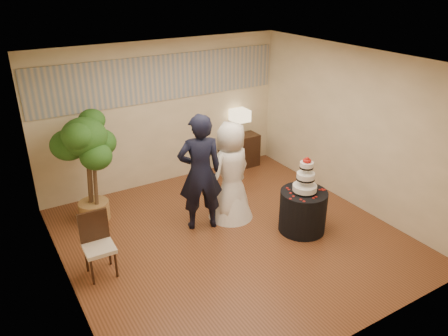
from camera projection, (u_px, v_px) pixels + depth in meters
floor at (231, 237)px, 7.05m from camera, size 5.00×5.00×0.00m
ceiling at (233, 62)px, 5.89m from camera, size 5.00×5.00×0.00m
wall_back at (163, 114)px, 8.42m from camera, size 5.00×0.06×2.80m
wall_front at (360, 238)px, 4.52m from camera, size 5.00×0.06×2.80m
wall_left at (58, 199)px, 5.30m from camera, size 0.06×5.00×2.80m
wall_right at (353, 129)px, 7.65m from camera, size 0.06×5.00×2.80m
mural_border at (162, 78)px, 8.11m from camera, size 4.90×0.02×0.85m
groom at (200, 173)px, 6.96m from camera, size 0.83×0.67×1.97m
bride at (231, 171)px, 7.30m from camera, size 1.01×0.96×1.72m
cake_table at (303, 211)px, 7.12m from camera, size 0.93×0.93×0.71m
wedding_cake at (306, 175)px, 6.84m from camera, size 0.39×0.39×0.60m
console at (239, 152)px, 9.43m from camera, size 0.85×0.38×0.71m
table_lamp at (240, 123)px, 9.17m from camera, size 0.34×0.34×0.58m
ficus_tree at (89, 168)px, 7.17m from camera, size 1.22×1.22×1.93m
side_chair at (99, 246)px, 6.01m from camera, size 0.44×0.46×0.93m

